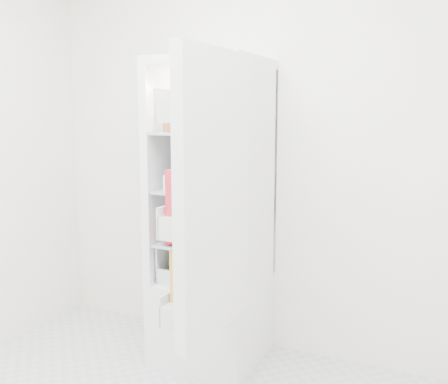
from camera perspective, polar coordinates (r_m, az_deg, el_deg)
The scene contains 20 objects.
room_walls at distance 1.79m, azimuth -13.64°, elevation 12.06°, with size 3.02×3.02×2.61m.
refrigerator at distance 3.06m, azimuth -1.03°, elevation -6.69°, with size 0.60×0.60×1.80m.
shelf_low at distance 2.99m, azimuth -1.57°, elevation -5.59°, with size 0.49×0.53×0.01m, color #A0B3BB.
shelf_mid at distance 2.93m, azimuth -1.60°, elevation 0.30°, with size 0.49×0.53×0.01m, color #A0B3BB.
shelf_top at distance 2.90m, azimuth -1.63°, elevation 6.77°, with size 0.49×0.53×0.01m, color #A0B3BB.
crisper_left at distance 3.08m, azimuth -3.61°, elevation -7.68°, with size 0.23×0.46×0.22m, color silver, non-canonical shape.
crisper_right at distance 2.97m, azimuth 0.56°, elevation -8.27°, with size 0.23×0.46×0.22m, color silver, non-canonical shape.
condiment_jars at distance 2.85m, azimuth -2.34°, elevation 7.73°, with size 0.46×0.34×0.08m.
squeeze_bottle at distance 2.88m, azimuth 1.94°, elevation 8.91°, with size 0.06×0.06×0.20m, color white.
tub_white at distance 2.85m, azimuth -5.04°, elevation 1.11°, with size 0.14×0.14×0.09m, color white.
tub_cream at distance 2.88m, azimuth -1.53°, elevation 0.97°, with size 0.11×0.11×0.06m, color white.
tin_red at distance 2.81m, azimuth 0.34°, elevation 0.75°, with size 0.10×0.10×0.06m, color red.
foil_tray at distance 3.09m, azimuth -0.43°, elevation 1.23°, with size 0.15×0.11×0.04m, color silver.
tub_green at distance 3.02m, azimuth 2.20°, elevation 1.50°, with size 0.10×0.15×0.08m, color #429250.
red_cabbage at distance 2.89m, azimuth -0.52°, elevation -4.08°, with size 0.18×0.18×0.18m, color #551E58.
bell_pepper at distance 2.86m, azimuth -6.09°, elevation -5.03°, with size 0.11×0.11×0.11m, color red.
mushroom_bowl at distance 3.14m, azimuth -2.93°, elevation -4.17°, with size 0.13×0.13×0.06m, color #84A7C4.
citrus_pile at distance 3.04m, azimuth -4.36°, elevation -8.30°, with size 0.20×0.24×0.16m.
veg_pile at distance 2.98m, azimuth 0.63°, elevation -9.16°, with size 0.16×0.30×0.10m.
fridge_door at distance 2.29m, azimuth -1.77°, elevation -0.99°, with size 0.19×0.60×1.30m.
Camera 1 is at (1.12, -1.39, 1.48)m, focal length 40.00 mm.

